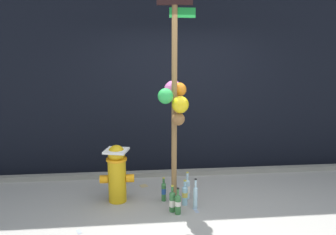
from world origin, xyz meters
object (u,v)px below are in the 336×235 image
Objects in this scene: bottle_1 at (178,203)px; bottle_4 at (195,196)px; bottle_0 at (187,188)px; fire_hydrant at (117,172)px; bottle_5 at (185,194)px; bottle_3 at (172,201)px; memorial_post at (175,80)px; bottle_2 at (164,191)px.

bottle_4 reaches higher than bottle_1.
bottle_0 is 1.12× the size of bottle_1.
fire_hydrant is at bearing 161.83° from bottle_4.
bottle_4 reaches higher than bottle_5.
bottle_5 is at bearing 62.88° from bottle_1.
fire_hydrant is at bearing 178.88° from bottle_0.
bottle_1 is 0.98× the size of bottle_3.
bottle_1 is (0.79, -0.46, -0.28)m from fire_hydrant.
memorial_post is 8.23× the size of bottle_3.
fire_hydrant is 0.87m from bottle_3.
bottle_5 is (0.13, 0.25, 0.01)m from bottle_1.
bottle_5 is (0.92, -0.21, -0.27)m from fire_hydrant.
fire_hydrant reaches higher than bottle_2.
bottle_3 reaches higher than bottle_1.
bottle_3 is (-0.25, -0.37, -0.01)m from bottle_0.
memorial_post reaches higher than bottle_4.
bottle_4 is at bearing -18.17° from fire_hydrant.
memorial_post is 1.56m from bottle_0.
bottle_2 is at bearing 110.37° from bottle_1.
bottle_4 is (0.26, -0.17, -1.53)m from memorial_post.
bottle_3 is 0.86× the size of bottle_4.
bottle_3 is at bearing -28.05° from fire_hydrant.
bottle_3 is 0.32m from bottle_4.
bottle_4 is (0.06, -0.32, 0.02)m from bottle_0.
memorial_post is 1.56m from bottle_5.
bottle_1 is at bearing -113.34° from bottle_0.
bottle_3 is at bearing -104.05° from memorial_post.
bottle_2 is 0.34m from bottle_3.
memorial_post is 3.68× the size of fire_hydrant.
bottle_1 is 0.28m from bottle_5.
bottle_0 is 1.09× the size of bottle_3.
bottle_0 is 1.15× the size of bottle_2.
bottle_2 is 0.31m from bottle_5.
bottle_2 is (0.64, -0.06, -0.28)m from fire_hydrant.
fire_hydrant is at bearing 151.95° from bottle_3.
bottle_3 reaches higher than bottle_5.
bottle_2 is 0.97× the size of bottle_5.
bottle_3 is 0.26m from bottle_5.
fire_hydrant is 1.12m from bottle_4.
bottle_0 is (0.20, 0.15, -1.54)m from memorial_post.
bottle_5 is at bearing 42.49° from bottle_3.
bottle_0 is 0.33m from bottle_4.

